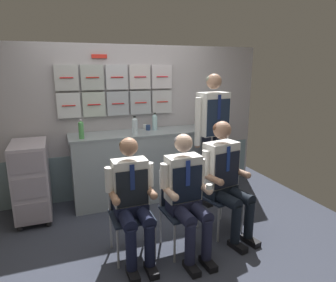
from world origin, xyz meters
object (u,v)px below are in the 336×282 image
object	(u,v)px
folding_chair_left	(129,203)
water_bottle_short	(155,122)
paper_cup_blue	(145,127)
crew_member_right	(187,191)
crew_member_by_counter	(225,174)
folding_chair_right	(180,200)
crew_member_left	(132,196)
folding_chair_by_counter	(215,186)
service_trolley	(32,179)
crew_member_standing	(212,127)

from	to	relation	value
folding_chair_left	water_bottle_short	distance (m)	1.54
folding_chair_left	paper_cup_blue	world-z (taller)	paper_cup_blue
crew_member_right	crew_member_by_counter	distance (m)	0.58
folding_chair_right	paper_cup_blue	xyz separation A→B (m)	(0.06, 1.44, 0.50)
crew_member_right	crew_member_by_counter	world-z (taller)	crew_member_by_counter
folding_chair_left	folding_chair_right	size ratio (longest dim) A/B	1.00
folding_chair_right	water_bottle_short	distance (m)	1.47
crew_member_left	folding_chair_by_counter	bearing A→B (deg)	13.84
folding_chair_right	crew_member_right	distance (m)	0.23
folding_chair_by_counter	paper_cup_blue	world-z (taller)	paper_cup_blue
folding_chair_left	paper_cup_blue	size ratio (longest dim) A/B	12.96
service_trolley	folding_chair_left	size ratio (longest dim) A/B	1.17
folding_chair_by_counter	folding_chair_left	bearing A→B (deg)	-174.89
folding_chair_right	crew_member_standing	world-z (taller)	crew_member_standing
service_trolley	folding_chair_by_counter	xyz separation A→B (m)	(2.00, -0.95, -0.01)
crew_member_right	folding_chair_by_counter	distance (m)	0.64
paper_cup_blue	crew_member_standing	bearing A→B (deg)	-41.19
service_trolley	water_bottle_short	distance (m)	1.75
service_trolley	folding_chair_by_counter	world-z (taller)	service_trolley
crew_member_by_counter	crew_member_standing	world-z (taller)	crew_member_standing
crew_member_standing	crew_member_right	bearing A→B (deg)	-129.60
folding_chair_left	crew_member_by_counter	world-z (taller)	crew_member_by_counter
crew_member_by_counter	service_trolley	bearing A→B (deg)	151.38
folding_chair_left	paper_cup_blue	bearing A→B (deg)	67.05
folding_chair_by_counter	paper_cup_blue	xyz separation A→B (m)	(-0.47, 1.25, 0.50)
folding_chair_by_counter	water_bottle_short	xyz separation A→B (m)	(-0.35, 1.15, 0.58)
folding_chair_by_counter	crew_member_standing	world-z (taller)	crew_member_standing
folding_chair_by_counter	crew_member_by_counter	size ratio (longest dim) A/B	0.65
service_trolley	crew_member_right	world-z (taller)	crew_member_right
service_trolley	crew_member_right	size ratio (longest dim) A/B	0.80
folding_chair_right	folding_chair_by_counter	xyz separation A→B (m)	(0.52, 0.19, 0.00)
folding_chair_right	folding_chair_by_counter	distance (m)	0.56
crew_member_by_counter	crew_member_right	bearing A→B (deg)	-160.34
crew_member_by_counter	crew_member_standing	size ratio (longest dim) A/B	0.73
crew_member_standing	water_bottle_short	distance (m)	0.83
folding_chair_right	water_bottle_short	xyz separation A→B (m)	(0.17, 1.34, 0.58)
service_trolley	crew_member_right	xyz separation A→B (m)	(1.48, -1.30, 0.15)
crew_member_left	folding_chair_right	distance (m)	0.54
folding_chair_by_counter	crew_member_standing	bearing A→B (deg)	65.66
folding_chair_right	paper_cup_blue	distance (m)	1.53
folding_chair_right	folding_chair_left	bearing A→B (deg)	169.52
crew_member_by_counter	paper_cup_blue	distance (m)	1.52
crew_member_left	folding_chair_by_counter	world-z (taller)	crew_member_left
crew_member_right	crew_member_by_counter	size ratio (longest dim) A/B	0.95
crew_member_by_counter	folding_chair_left	bearing A→B (deg)	176.73
crew_member_left	crew_member_standing	size ratio (longest dim) A/B	0.68
crew_member_right	paper_cup_blue	distance (m)	1.64
folding_chair_by_counter	crew_member_standing	distance (m)	0.87
crew_member_right	water_bottle_short	xyz separation A→B (m)	(0.16, 1.50, 0.43)
crew_member_left	water_bottle_short	xyz separation A→B (m)	(0.68, 1.41, 0.44)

